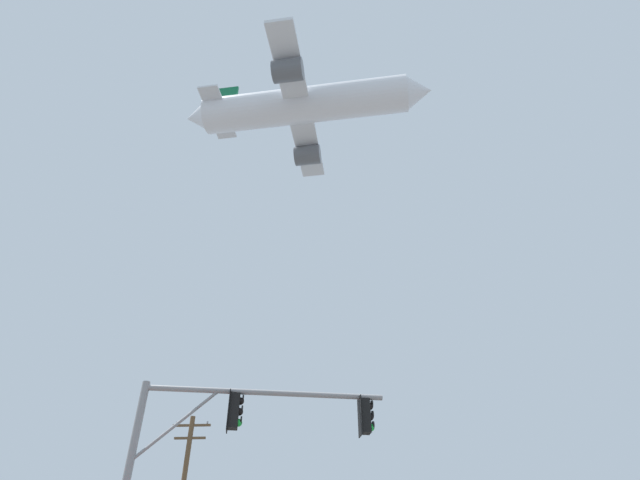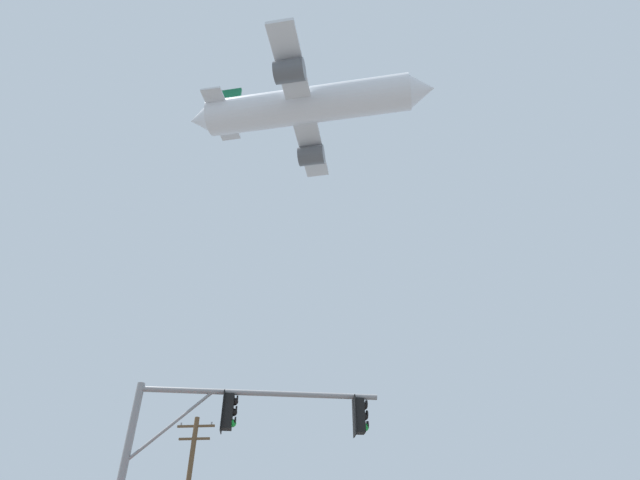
% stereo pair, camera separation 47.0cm
% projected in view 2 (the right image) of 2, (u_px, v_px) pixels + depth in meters
% --- Properties ---
extents(signal_pole_near, '(6.40, 1.42, 5.60)m').
position_uv_depth(signal_pole_near, '(224.00, 438.00, 12.67)').
color(signal_pole_near, gray).
rests_on(signal_pole_near, ground).
extents(airplane, '(24.39, 18.84, 6.64)m').
position_uv_depth(airplane, '(307.00, 106.00, 48.14)').
color(airplane, white).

